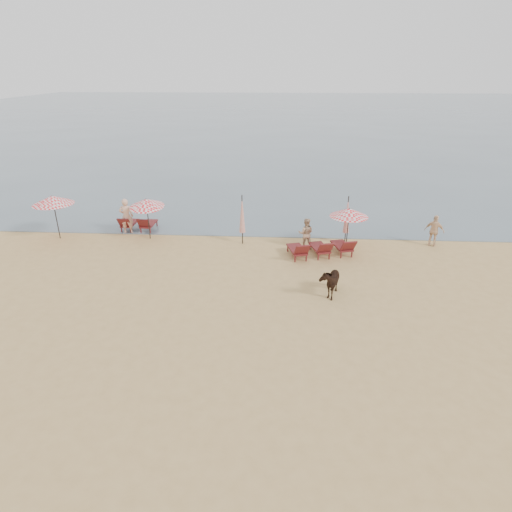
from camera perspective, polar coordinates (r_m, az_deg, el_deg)
The scene contains 13 objects.
ground at distance 14.17m, azimuth -1.24°, elevation -12.34°, with size 120.00×120.00×0.00m, color tan.
sea at distance 91.78m, azimuth 2.97°, elevation 18.63°, with size 160.00×140.00×0.06m, color #51606B.
lounger_cluster_left at distance 24.66m, azimuth -15.49°, elevation 4.21°, with size 1.79×1.72×0.62m.
lounger_cluster_right at distance 20.70m, azimuth 8.70°, elevation 1.10°, with size 3.30×2.44×0.65m.
umbrella_open_left_a at distance 24.52m, azimuth -25.48°, elevation 6.75°, with size 2.06×2.06×2.34m.
umbrella_open_left_b at distance 22.86m, azimuth -14.39°, elevation 6.87°, with size 1.79×1.82×2.28m.
umbrella_open_right at distance 20.98m, azimuth 12.32°, elevation 5.70°, with size 1.84×1.84×2.24m.
umbrella_closed_left at distance 21.62m, azimuth -1.86°, elevation 5.59°, with size 0.31×0.31×2.59m.
umbrella_closed_right at distance 22.10m, azimuth 12.06°, elevation 5.39°, with size 0.31×0.31×2.54m.
cow at distance 17.24m, azimuth 9.81°, elevation -3.22°, with size 0.67×1.47×1.24m, color black.
beachgoer_left at distance 24.26m, azimuth -16.89°, elevation 5.10°, with size 0.72×0.47×1.96m, color #E1A88C.
beachgoer_right_a at distance 21.45m, azimuth 6.66°, elevation 3.01°, with size 0.76×0.60×1.57m, color tan.
beachgoer_right_b at distance 23.37m, azimuth 22.69°, elevation 3.11°, with size 0.96×0.40×1.63m, color #E1B68D.
Camera 1 is at (0.99, -11.39, 8.38)m, focal length 30.00 mm.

